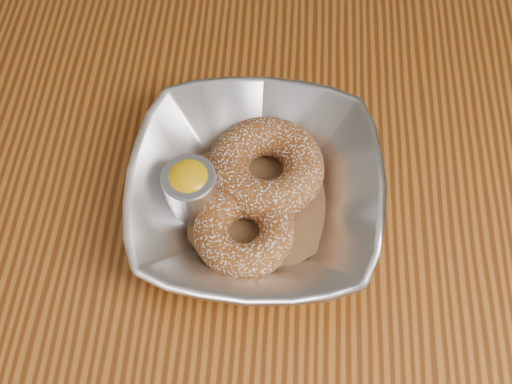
# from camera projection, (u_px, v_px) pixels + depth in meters

# --- Properties ---
(ground_plane) EXTENTS (4.00, 4.00, 0.00)m
(ground_plane) POSITION_uv_depth(u_px,v_px,m) (265.00, 348.00, 1.26)
(ground_plane) COLOR #565659
(ground_plane) RESTS_ON ground
(table) EXTENTS (1.20, 0.80, 0.75)m
(table) POSITION_uv_depth(u_px,v_px,m) (272.00, 205.00, 0.69)
(table) COLOR brown
(table) RESTS_ON ground_plane
(serving_bowl) EXTENTS (0.23, 0.23, 0.06)m
(serving_bowl) POSITION_uv_depth(u_px,v_px,m) (256.00, 193.00, 0.55)
(serving_bowl) COLOR silver
(serving_bowl) RESTS_ON table
(parchment) EXTENTS (0.20, 0.20, 0.00)m
(parchment) POSITION_uv_depth(u_px,v_px,m) (256.00, 203.00, 0.57)
(parchment) COLOR brown
(parchment) RESTS_ON table
(donut_back) EXTENTS (0.13, 0.13, 0.04)m
(donut_back) POSITION_uv_depth(u_px,v_px,m) (266.00, 168.00, 0.56)
(donut_back) COLOR brown
(donut_back) RESTS_ON parchment
(donut_front) EXTENTS (0.10, 0.10, 0.03)m
(donut_front) POSITION_uv_depth(u_px,v_px,m) (244.00, 231.00, 0.53)
(donut_front) COLOR brown
(donut_front) RESTS_ON parchment
(ramekin) EXTENTS (0.05, 0.05, 0.06)m
(ramekin) POSITION_uv_depth(u_px,v_px,m) (191.00, 188.00, 0.54)
(ramekin) COLOR silver
(ramekin) RESTS_ON table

